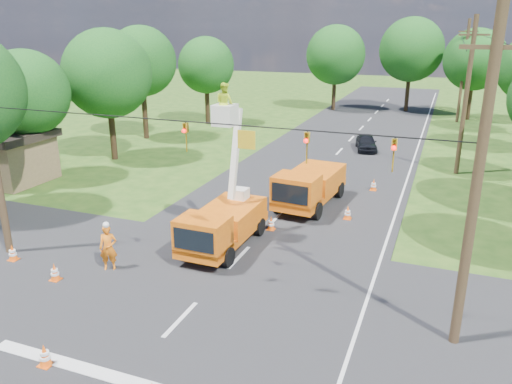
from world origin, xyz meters
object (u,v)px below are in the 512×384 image
at_px(tree_left_c, 26,93).
at_px(tree_left_e, 141,61).
at_px(tree_far_c, 475,60).
at_px(distant_car, 366,142).
at_px(tree_far_b, 411,50).
at_px(traffic_cone_7, 374,185).
at_px(ground_worker, 108,248).
at_px(traffic_cone_3, 348,213).
at_px(traffic_cone_2, 271,223).
at_px(pole_right_near, 476,185).
at_px(traffic_cone_4, 55,272).
at_px(tree_left_d, 107,74).
at_px(bucket_truck, 223,215).
at_px(shed, 4,156).
at_px(traffic_cone_5, 13,253).
at_px(tree_left_f, 206,65).
at_px(second_truck, 309,186).
at_px(pole_right_far, 463,71).
at_px(pole_right_mid, 466,96).
at_px(tree_far_a, 336,55).
at_px(traffic_cone_0, 45,355).

relative_size(tree_left_c, tree_left_e, 0.86).
bearing_deg(tree_left_e, tree_far_c, 37.25).
bearing_deg(distant_car, tree_far_b, 72.21).
relative_size(traffic_cone_7, tree_left_e, 0.08).
bearing_deg(ground_worker, traffic_cone_3, 22.70).
xyz_separation_m(distant_car, traffic_cone_7, (2.09, -10.11, -0.27)).
bearing_deg(traffic_cone_2, tree_far_b, 85.92).
relative_size(distant_car, pole_right_near, 0.37).
xyz_separation_m(traffic_cone_4, tree_left_e, (-10.96, 23.31, 6.13)).
bearing_deg(tree_left_d, bucket_truck, -38.92).
bearing_deg(pole_right_near, distant_car, 105.32).
relative_size(shed, tree_left_e, 0.58).
bearing_deg(bucket_truck, shed, 166.84).
bearing_deg(traffic_cone_5, distant_car, 67.12).
bearing_deg(traffic_cone_5, shed, 137.31).
bearing_deg(tree_left_f, traffic_cone_5, -78.73).
height_order(bucket_truck, traffic_cone_3, bucket_truck).
distance_m(second_truck, traffic_cone_7, 5.01).
bearing_deg(traffic_cone_7, tree_left_c, -165.52).
distance_m(second_truck, traffic_cone_2, 4.03).
relative_size(distant_car, tree_left_f, 0.44).
height_order(tree_left_d, tree_far_b, tree_far_b).
bearing_deg(tree_far_b, traffic_cone_5, -104.41).
relative_size(pole_right_far, tree_left_f, 1.19).
bearing_deg(pole_right_far, tree_left_e, -144.57).
distance_m(bucket_truck, pole_right_mid, 19.20).
bearing_deg(traffic_cone_2, pole_right_far, 76.20).
height_order(ground_worker, tree_left_f, tree_left_f).
bearing_deg(distant_car, pole_right_mid, -47.80).
bearing_deg(tree_far_a, traffic_cone_4, -91.08).
distance_m(pole_right_far, tree_far_a, 13.87).
distance_m(distant_car, pole_right_far, 17.57).
bearing_deg(ground_worker, traffic_cone_5, 164.40).
height_order(traffic_cone_5, pole_right_far, pole_right_far).
bearing_deg(shed, distant_car, 39.58).
xyz_separation_m(traffic_cone_4, tree_far_b, (8.84, 46.31, 6.45)).
height_order(tree_far_a, tree_far_b, tree_far_b).
bearing_deg(pole_right_near, ground_worker, 179.07).
bearing_deg(traffic_cone_4, tree_far_a, 88.92).
height_order(traffic_cone_7, tree_left_e, tree_left_e).
height_order(traffic_cone_5, tree_left_e, tree_left_e).
height_order(tree_left_f, tree_far_a, tree_far_a).
distance_m(pole_right_near, tree_left_d, 27.90).
height_order(ground_worker, traffic_cone_7, ground_worker).
height_order(traffic_cone_0, pole_right_mid, pole_right_mid).
distance_m(traffic_cone_3, pole_right_near, 11.47).
bearing_deg(shed, tree_far_a, 69.62).
bearing_deg(traffic_cone_0, tree_far_a, 93.00).
xyz_separation_m(second_truck, pole_right_near, (7.46, -10.25, 3.94)).
bearing_deg(tree_left_c, traffic_cone_0, -45.83).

